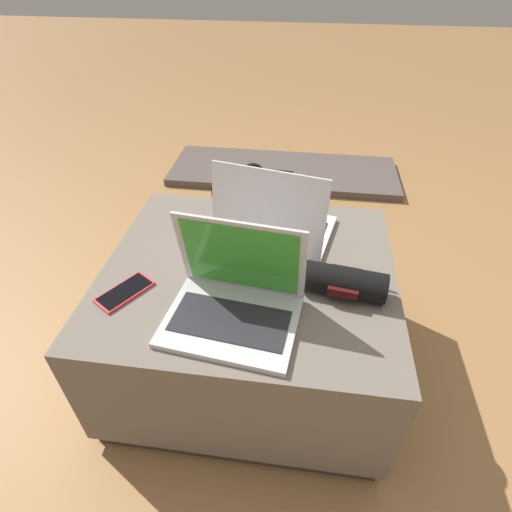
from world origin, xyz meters
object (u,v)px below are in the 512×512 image
(laptop_far, at_px, (274,223))
(cell_phone, at_px, (125,292))
(wrist_brace, at_px, (344,282))
(backpack, at_px, (254,226))
(laptop_near, at_px, (234,299))

(laptop_far, xyz_separation_m, cell_phone, (-0.37, -0.31, -0.05))
(cell_phone, relative_size, wrist_brace, 0.73)
(wrist_brace, bearing_deg, backpack, 118.67)
(backpack, relative_size, wrist_brace, 2.26)
(laptop_far, height_order, backpack, laptop_far)
(laptop_near, distance_m, wrist_brace, 0.30)
(laptop_far, distance_m, wrist_brace, 0.31)
(cell_phone, xyz_separation_m, wrist_brace, (0.58, 0.08, 0.04))
(laptop_far, relative_size, backpack, 0.75)
(laptop_near, distance_m, backpack, 0.76)
(laptop_far, distance_m, cell_phone, 0.49)
(laptop_far, relative_size, wrist_brace, 1.70)
(laptop_near, xyz_separation_m, wrist_brace, (0.27, 0.11, -0.01))
(laptop_near, height_order, backpack, laptop_near)
(backpack, bearing_deg, laptop_far, 108.16)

